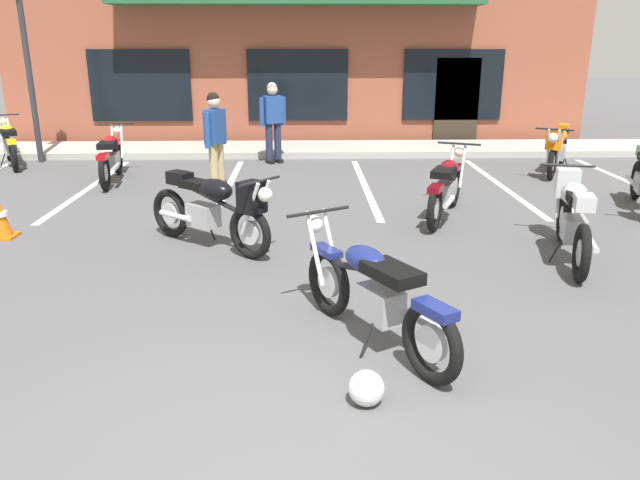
{
  "coord_description": "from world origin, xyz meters",
  "views": [
    {
      "loc": [
        0.12,
        -2.84,
        2.45
      ],
      "look_at": [
        0.28,
        3.1,
        0.55
      ],
      "focal_mm": 34.7,
      "sensor_mm": 36.0,
      "label": 1
    }
  ],
  "objects": [
    {
      "name": "traffic_cone",
      "position": [
        -3.85,
        5.05,
        0.26
      ],
      "size": [
        0.34,
        0.34,
        0.53
      ],
      "color": "orange",
      "rests_on": "ground_plane"
    },
    {
      "name": "motorcycle_black_cruiser",
      "position": [
        -0.99,
        4.5,
        0.53
      ],
      "size": [
        1.75,
        1.53,
        0.98
      ],
      "color": "black",
      "rests_on": "ground_plane"
    },
    {
      "name": "helmet_on_pavement",
      "position": [
        0.55,
        0.98,
        0.13
      ],
      "size": [
        0.26,
        0.26,
        0.26
      ],
      "color": "silver",
      "rests_on": "ground_plane"
    },
    {
      "name": "sidewalk_kerb",
      "position": [
        0.0,
        11.6,
        0.07
      ],
      "size": [
        22.0,
        1.8,
        0.14
      ],
      "primitive_type": "cube",
      "color": "#A8A59E",
      "rests_on": "ground_plane"
    },
    {
      "name": "motorcycle_blue_standard",
      "position": [
        5.04,
        8.93,
        0.53
      ],
      "size": [
        1.28,
        1.91,
        0.98
      ],
      "color": "black",
      "rests_on": "ground_plane"
    },
    {
      "name": "brick_storefront_building",
      "position": [
        0.0,
        15.85,
        2.07
      ],
      "size": [
        14.38,
        7.06,
        4.14
      ],
      "color": "brown",
      "rests_on": "ground_plane"
    },
    {
      "name": "ground_plane",
      "position": [
        0.0,
        3.75,
        0.0
      ],
      "size": [
        80.0,
        80.0,
        0.0
      ],
      "primitive_type": "plane",
      "color": "#515154"
    },
    {
      "name": "motorcycle_red_sportbike",
      "position": [
        -5.96,
        10.1,
        0.46
      ],
      "size": [
        1.27,
        1.91,
        0.98
      ],
      "color": "black",
      "rests_on": "ground_plane"
    },
    {
      "name": "motorcycle_orange_scrambler",
      "position": [
        3.29,
        4.09,
        0.53
      ],
      "size": [
        0.88,
        2.07,
        0.98
      ],
      "color": "black",
      "rests_on": "ground_plane"
    },
    {
      "name": "parking_lot_lamp_post",
      "position": [
        -5.52,
        10.38,
        2.99
      ],
      "size": [
        0.24,
        0.76,
        4.56
      ],
      "color": "#2D2D33",
      "rests_on": "ground_plane"
    },
    {
      "name": "painted_stall_lines",
      "position": [
        -0.0,
        8.0,
        0.0
      ],
      "size": [
        12.36,
        4.8,
        0.01
      ],
      "color": "silver",
      "rests_on": "ground_plane"
    },
    {
      "name": "person_in_black_shirt",
      "position": [
        -1.35,
        7.6,
        0.95
      ],
      "size": [
        0.38,
        0.59,
        1.68
      ],
      "color": "black",
      "rests_on": "ground_plane"
    },
    {
      "name": "motorcycle_cream_vintage",
      "position": [
        2.19,
        5.85,
        0.46
      ],
      "size": [
        1.13,
        1.98,
        0.98
      ],
      "color": "black",
      "rests_on": "ground_plane"
    },
    {
      "name": "motorcycle_foreground_classic",
      "position": [
        0.69,
        1.92,
        0.46
      ],
      "size": [
        1.3,
        1.89,
        0.98
      ],
      "color": "black",
      "rests_on": "ground_plane"
    },
    {
      "name": "person_in_shorts_foreground",
      "position": [
        -0.51,
        10.26,
        0.95
      ],
      "size": [
        0.58,
        0.4,
        1.68
      ],
      "color": "black",
      "rests_on": "ground_plane"
    },
    {
      "name": "motorcycle_silver_naked",
      "position": [
        -3.39,
        8.46,
        0.46
      ],
      "size": [
        0.7,
        2.11,
        0.98
      ],
      "color": "black",
      "rests_on": "ground_plane"
    }
  ]
}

